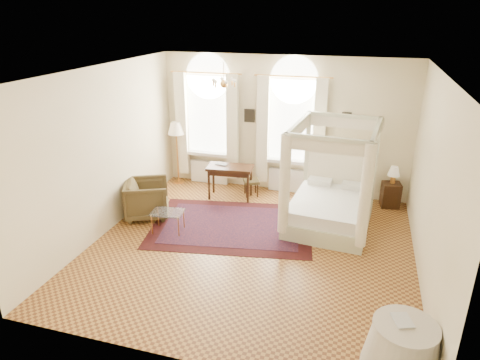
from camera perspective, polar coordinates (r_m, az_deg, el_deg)
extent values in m
plane|color=#A77230|center=(8.32, 1.45, -8.95)|extent=(6.00, 6.00, 0.00)
plane|color=beige|center=(10.41, 5.85, 7.20)|extent=(6.00, 0.00, 6.00)
plane|color=beige|center=(5.04, -7.38, -9.45)|extent=(6.00, 0.00, 6.00)
plane|color=beige|center=(8.82, -17.66, 3.59)|extent=(0.00, 6.00, 6.00)
plane|color=beige|center=(7.48, 24.35, -0.57)|extent=(0.00, 6.00, 6.00)
plane|color=white|center=(7.22, 1.70, 14.22)|extent=(6.00, 6.00, 0.00)
cube|color=white|center=(10.84, -4.16, 8.66)|extent=(1.10, 0.04, 1.90)
cylinder|color=white|center=(10.67, -4.31, 13.64)|extent=(1.10, 0.04, 1.10)
cube|color=white|center=(11.03, -4.19, 3.54)|extent=(1.32, 0.24, 0.08)
cube|color=white|center=(11.00, -7.74, 7.37)|extent=(0.28, 0.14, 2.60)
cube|color=white|center=(10.54, -1.01, 6.92)|extent=(0.28, 0.14, 2.60)
cube|color=white|center=(11.22, -4.08, 1.10)|extent=(1.00, 0.12, 0.58)
cube|color=white|center=(10.31, 6.95, 7.88)|extent=(1.10, 0.04, 1.90)
cylinder|color=white|center=(10.13, 7.20, 13.10)|extent=(1.10, 0.04, 1.10)
cube|color=white|center=(10.51, 6.62, 2.52)|extent=(1.32, 0.24, 0.08)
cube|color=white|center=(10.34, 3.05, 6.61)|extent=(0.28, 0.14, 2.60)
cube|color=white|center=(10.13, 10.47, 5.95)|extent=(0.28, 0.14, 2.60)
cube|color=white|center=(10.70, 6.53, -0.03)|extent=(1.00, 0.12, 0.58)
cylinder|color=#CD9144|center=(8.64, -2.17, 14.12)|extent=(0.02, 0.02, 0.40)
sphere|color=#CD9144|center=(8.67, -2.15, 12.68)|extent=(0.16, 0.16, 0.16)
sphere|color=beige|center=(8.59, -0.73, 13.08)|extent=(0.07, 0.07, 0.07)
sphere|color=beige|center=(8.80, -1.06, 13.29)|extent=(0.07, 0.07, 0.07)
sphere|color=beige|center=(8.87, -2.45, 13.34)|extent=(0.07, 0.07, 0.07)
sphere|color=beige|center=(8.73, -3.57, 13.18)|extent=(0.07, 0.07, 0.07)
sphere|color=beige|center=(8.52, -3.30, 12.97)|extent=(0.07, 0.07, 0.07)
sphere|color=beige|center=(8.45, -1.85, 12.92)|extent=(0.07, 0.07, 0.07)
cube|color=black|center=(10.52, 1.26, 8.58)|extent=(0.26, 0.03, 0.32)
cube|color=black|center=(10.16, 14.01, 8.05)|extent=(0.22, 0.03, 0.26)
cube|color=beige|center=(9.21, 11.75, -5.01)|extent=(1.76, 2.10, 0.34)
cube|color=silver|center=(9.08, 11.90, -3.32)|extent=(1.66, 2.00, 0.26)
cube|color=white|center=(9.81, 13.05, 0.87)|extent=(1.59, 0.21, 1.12)
cube|color=beige|center=(9.83, 8.89, 2.68)|extent=(0.09, 0.09, 2.16)
cube|color=beige|center=(9.65, 17.48, 1.55)|extent=(0.09, 0.09, 2.16)
cube|color=beige|center=(8.14, 5.94, -1.27)|extent=(0.09, 0.09, 2.16)
cube|color=beige|center=(7.92, 16.31, -2.75)|extent=(0.09, 0.09, 2.16)
cube|color=beige|center=(9.42, 13.70, 8.32)|extent=(1.59, 0.21, 0.07)
cube|color=beige|center=(7.64, 11.63, 5.42)|extent=(1.59, 0.21, 0.07)
cube|color=beige|center=(8.66, 7.90, 7.58)|extent=(0.25, 1.97, 0.07)
cube|color=beige|center=(8.45, 17.74, 6.40)|extent=(0.25, 1.97, 0.07)
cube|color=white|center=(9.45, 13.63, 7.54)|extent=(1.65, 0.18, 0.26)
cube|color=white|center=(7.67, 11.55, 4.48)|extent=(1.65, 0.18, 0.26)
cube|color=white|center=(8.69, 7.86, 6.74)|extent=(0.21, 2.02, 0.26)
cube|color=white|center=(8.48, 17.64, 5.55)|extent=(0.21, 2.02, 0.26)
cylinder|color=white|center=(8.10, 5.96, -0.66)|extent=(0.21, 0.21, 1.97)
cylinder|color=white|center=(7.88, 16.38, -2.13)|extent=(0.21, 0.21, 1.97)
cube|color=#311A0D|center=(10.43, 19.43, -1.88)|extent=(0.46, 0.43, 0.57)
cylinder|color=#CD9144|center=(10.32, 19.72, 0.14)|extent=(0.11, 0.11, 0.19)
cone|color=beige|center=(10.26, 19.86, 1.13)|extent=(0.27, 0.27, 0.21)
cube|color=#311A0D|center=(10.12, -1.34, 1.67)|extent=(1.12, 0.65, 0.06)
cube|color=#311A0D|center=(10.15, -1.33, 1.16)|extent=(1.00, 0.54, 0.11)
cylinder|color=#311A0D|center=(10.56, -3.57, 0.21)|extent=(0.05, 0.05, 0.75)
cylinder|color=#311A0D|center=(10.37, 1.48, -0.16)|extent=(0.05, 0.05, 0.75)
cylinder|color=#311A0D|center=(10.18, -4.17, -0.66)|extent=(0.05, 0.05, 0.75)
cylinder|color=#311A0D|center=(9.98, 1.06, -1.06)|extent=(0.05, 0.05, 0.75)
imported|color=black|center=(10.25, -2.43, 2.19)|extent=(0.35, 0.26, 0.03)
cube|color=#49401F|center=(10.38, 1.52, -0.15)|extent=(0.47, 0.47, 0.07)
cylinder|color=#311A0D|center=(10.32, 0.89, -1.52)|extent=(0.04, 0.04, 0.34)
cylinder|color=#311A0D|center=(10.36, 2.36, -1.44)|extent=(0.04, 0.04, 0.34)
cylinder|color=#311A0D|center=(10.56, 0.67, -0.95)|extent=(0.04, 0.04, 0.34)
cylinder|color=#311A0D|center=(10.60, 2.11, -0.88)|extent=(0.04, 0.04, 0.34)
imported|color=#44361D|center=(9.54, -12.28, -2.45)|extent=(1.20, 1.19, 0.83)
cube|color=white|center=(8.80, -9.65, -4.27)|extent=(0.69, 0.52, 0.02)
cylinder|color=#CD9144|center=(8.84, -11.66, -5.87)|extent=(0.03, 0.03, 0.43)
cylinder|color=#CD9144|center=(8.66, -8.20, -6.22)|extent=(0.03, 0.03, 0.43)
cylinder|color=#CD9144|center=(9.14, -10.85, -4.83)|extent=(0.03, 0.03, 0.43)
cylinder|color=#CD9144|center=(8.97, -7.50, -5.16)|extent=(0.03, 0.03, 0.43)
cylinder|color=#CD9144|center=(11.44, -8.15, -0.19)|extent=(0.28, 0.28, 0.03)
cylinder|color=#CD9144|center=(11.20, -8.34, 3.11)|extent=(0.04, 0.04, 1.42)
cone|color=beige|center=(10.98, -8.55, 6.86)|extent=(0.42, 0.42, 0.30)
cube|color=#3A0E0E|center=(9.09, -1.12, -6.08)|extent=(3.65, 2.89, 0.01)
cube|color=black|center=(9.08, -1.12, -6.05)|extent=(3.06, 2.30, 0.01)
cone|color=beige|center=(6.09, 20.85, -20.17)|extent=(0.98, 0.98, 0.63)
cylinder|color=beige|center=(5.88, 21.30, -17.72)|extent=(0.80, 0.80, 0.04)
imported|color=black|center=(5.86, 19.84, -17.22)|extent=(0.29, 0.34, 0.03)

